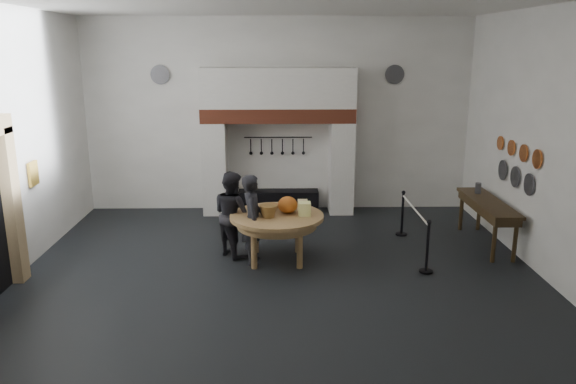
{
  "coord_description": "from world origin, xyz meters",
  "views": [
    {
      "loc": [
        -0.03,
        -9.2,
        3.84
      ],
      "look_at": [
        0.16,
        0.34,
        1.35
      ],
      "focal_mm": 35.0,
      "sensor_mm": 36.0,
      "label": 1
    }
  ],
  "objects_px": {
    "iron_range": "(278,201)",
    "visitor_near": "(253,219)",
    "barrier_post_near": "(427,248)",
    "barrier_post_far": "(402,214)",
    "work_table": "(277,216)",
    "side_table": "(488,203)",
    "visitor_far": "(232,214)"
  },
  "relations": [
    {
      "from": "iron_range",
      "to": "work_table",
      "type": "relative_size",
      "value": 1.11
    },
    {
      "from": "iron_range",
      "to": "visitor_near",
      "type": "xyz_separation_m",
      "value": [
        -0.47,
        -3.29,
        0.57
      ]
    },
    {
      "from": "iron_range",
      "to": "visitor_far",
      "type": "relative_size",
      "value": 1.18
    },
    {
      "from": "side_table",
      "to": "barrier_post_near",
      "type": "relative_size",
      "value": 2.44
    },
    {
      "from": "iron_range",
      "to": "barrier_post_near",
      "type": "bearing_deg",
      "value": -56.07
    },
    {
      "from": "visitor_far",
      "to": "barrier_post_far",
      "type": "height_order",
      "value": "visitor_far"
    },
    {
      "from": "iron_range",
      "to": "side_table",
      "type": "bearing_deg",
      "value": -30.79
    },
    {
      "from": "visitor_far",
      "to": "side_table",
      "type": "distance_m",
      "value": 4.99
    },
    {
      "from": "side_table",
      "to": "barrier_post_far",
      "type": "relative_size",
      "value": 2.44
    },
    {
      "from": "visitor_far",
      "to": "barrier_post_near",
      "type": "relative_size",
      "value": 1.79
    },
    {
      "from": "iron_range",
      "to": "side_table",
      "type": "xyz_separation_m",
      "value": [
        4.1,
        -2.44,
        0.62
      ]
    },
    {
      "from": "visitor_near",
      "to": "barrier_post_far",
      "type": "bearing_deg",
      "value": -66.97
    },
    {
      "from": "visitor_near",
      "to": "barrier_post_near",
      "type": "relative_size",
      "value": 1.83
    },
    {
      "from": "visitor_far",
      "to": "barrier_post_far",
      "type": "xyz_separation_m",
      "value": [
        3.44,
        1.07,
        -0.36
      ]
    },
    {
      "from": "iron_range",
      "to": "work_table",
      "type": "distance_m",
      "value": 3.24
    },
    {
      "from": "iron_range",
      "to": "visitor_near",
      "type": "distance_m",
      "value": 3.37
    },
    {
      "from": "work_table",
      "to": "visitor_near",
      "type": "distance_m",
      "value": 0.45
    },
    {
      "from": "iron_range",
      "to": "barrier_post_far",
      "type": "bearing_deg",
      "value": -35.32
    },
    {
      "from": "barrier_post_far",
      "to": "iron_range",
      "type": "bearing_deg",
      "value": 144.68
    },
    {
      "from": "iron_range",
      "to": "work_table",
      "type": "height_order",
      "value": "work_table"
    },
    {
      "from": "iron_range",
      "to": "barrier_post_far",
      "type": "relative_size",
      "value": 2.11
    },
    {
      "from": "work_table",
      "to": "visitor_near",
      "type": "relative_size",
      "value": 1.04
    },
    {
      "from": "work_table",
      "to": "visitor_far",
      "type": "relative_size",
      "value": 1.06
    },
    {
      "from": "barrier_post_near",
      "to": "barrier_post_far",
      "type": "bearing_deg",
      "value": 90.0
    },
    {
      "from": "work_table",
      "to": "side_table",
      "type": "height_order",
      "value": "side_table"
    },
    {
      "from": "visitor_far",
      "to": "barrier_post_near",
      "type": "bearing_deg",
      "value": -144.85
    },
    {
      "from": "work_table",
      "to": "visitor_far",
      "type": "xyz_separation_m",
      "value": [
        -0.83,
        0.3,
        -0.03
      ]
    },
    {
      "from": "barrier_post_far",
      "to": "side_table",
      "type": "bearing_deg",
      "value": -22.1
    },
    {
      "from": "iron_range",
      "to": "visitor_near",
      "type": "height_order",
      "value": "visitor_near"
    },
    {
      "from": "visitor_far",
      "to": "barrier_post_far",
      "type": "relative_size",
      "value": 1.79
    },
    {
      "from": "visitor_near",
      "to": "side_table",
      "type": "xyz_separation_m",
      "value": [
        4.57,
        0.85,
        0.05
      ]
    },
    {
      "from": "side_table",
      "to": "barrier_post_near",
      "type": "distance_m",
      "value": 2.1
    }
  ]
}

